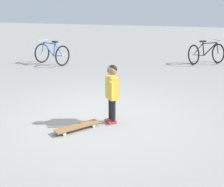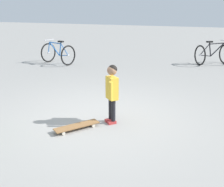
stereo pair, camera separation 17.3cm
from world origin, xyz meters
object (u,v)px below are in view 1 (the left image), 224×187
at_px(child_person, 112,88).
at_px(skateboard, 77,127).
at_px(bicycle_near, 206,53).
at_px(bicycle_far, 52,54).

height_order(child_person, skateboard, child_person).
distance_m(child_person, bicycle_near, 6.31).
height_order(child_person, bicycle_near, child_person).
bearing_deg(bicycle_far, skateboard, -145.32).
relative_size(bicycle_near, bicycle_far, 1.06).
relative_size(skateboard, bicycle_far, 0.62).
relative_size(skateboard, bicycle_near, 0.59).
bearing_deg(child_person, bicycle_far, 41.30).
xyz_separation_m(child_person, bicycle_far, (4.25, 3.73, -0.28)).
relative_size(child_person, bicycle_far, 0.87).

